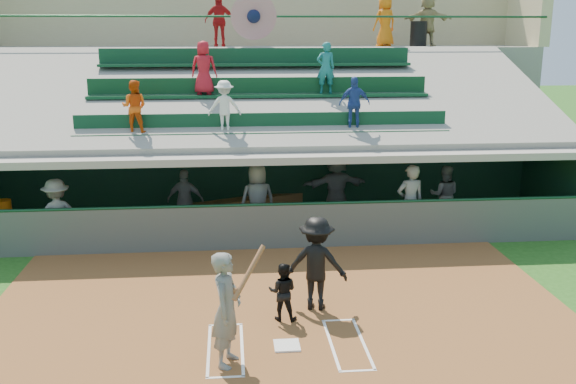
{
  "coord_description": "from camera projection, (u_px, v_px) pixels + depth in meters",
  "views": [
    {
      "loc": [
        -0.88,
        -9.73,
        5.16
      ],
      "look_at": [
        0.34,
        3.5,
        1.8
      ],
      "focal_mm": 40.0,
      "sensor_mm": 36.0,
      "label": 1
    }
  ],
  "objects": [
    {
      "name": "ground",
      "position": [
        287.0,
        347.0,
        10.74
      ],
      "size": [
        100.0,
        100.0,
        0.0
      ],
      "primitive_type": "plane",
      "color": "#1F4F16",
      "rests_on": "ground"
    },
    {
      "name": "dirt_slab",
      "position": [
        284.0,
        333.0,
        11.22
      ],
      "size": [
        11.0,
        9.0,
        0.02
      ],
      "primitive_type": "cube",
      "color": "brown",
      "rests_on": "ground"
    },
    {
      "name": "home_plate",
      "position": [
        287.0,
        345.0,
        10.73
      ],
      "size": [
        0.43,
        0.43,
        0.03
      ],
      "primitive_type": "cube",
      "color": "white",
      "rests_on": "dirt_slab"
    },
    {
      "name": "batters_box_chalk",
      "position": [
        287.0,
        346.0,
        10.73
      ],
      "size": [
        2.65,
        1.85,
        0.01
      ],
      "color": "white",
      "rests_on": "dirt_slab"
    },
    {
      "name": "dugout_floor",
      "position": [
        264.0,
        227.0,
        17.25
      ],
      "size": [
        16.0,
        3.5,
        0.04
      ],
      "primitive_type": "cube",
      "color": "gray",
      "rests_on": "ground"
    },
    {
      "name": "concourse_slab",
      "position": [
        253.0,
        112.0,
        23.21
      ],
      "size": [
        20.0,
        3.0,
        4.6
      ],
      "primitive_type": "cube",
      "color": "gray",
      "rests_on": "ground"
    },
    {
      "name": "grandstand",
      "position": [
        257.0,
        124.0,
        20.33
      ],
      "size": [
        20.4,
        10.4,
        7.8
      ],
      "color": "#4F544F",
      "rests_on": "ground"
    },
    {
      "name": "batter_at_plate",
      "position": [
        227.0,
        309.0,
        9.97
      ],
      "size": [
        0.94,
        0.81,
        1.95
      ],
      "color": "#5D5F5A",
      "rests_on": "dirt_slab"
    },
    {
      "name": "catcher",
      "position": [
        283.0,
        292.0,
        11.61
      ],
      "size": [
        0.6,
        0.51,
        1.08
      ],
      "primitive_type": "imported",
      "rotation": [
        0.0,
        0.0,
        2.94
      ],
      "color": "black",
      "rests_on": "dirt_slab"
    },
    {
      "name": "home_umpire",
      "position": [
        317.0,
        263.0,
        12.03
      ],
      "size": [
        1.29,
        0.96,
        1.79
      ],
      "primitive_type": "imported",
      "rotation": [
        0.0,
        0.0,
        2.86
      ],
      "color": "black",
      "rests_on": "dirt_slab"
    },
    {
      "name": "dugout_bench",
      "position": [
        264.0,
        204.0,
        18.54
      ],
      "size": [
        14.91,
        6.73,
        0.48
      ],
      "primitive_type": "cube",
      "rotation": [
        0.0,
        0.0,
        0.4
      ],
      "color": "olive",
      "rests_on": "dugout_floor"
    },
    {
      "name": "white_table",
      "position": [
        8.0,
        228.0,
        16.05
      ],
      "size": [
        0.73,
        0.56,
        0.63
      ],
      "primitive_type": "cube",
      "rotation": [
        0.0,
        0.0,
        0.03
      ],
      "color": "silver",
      "rests_on": "dugout_floor"
    },
    {
      "name": "water_cooler",
      "position": [
        4.0,
        208.0,
        15.98
      ],
      "size": [
        0.39,
        0.39,
        0.39
      ],
      "primitive_type": "cylinder",
      "color": "orange",
      "rests_on": "white_table"
    },
    {
      "name": "dugout_player_a",
      "position": [
        57.0,
        215.0,
        15.21
      ],
      "size": [
        1.29,
        1.05,
        1.74
      ],
      "primitive_type": "imported",
      "rotation": [
        0.0,
        0.0,
        3.57
      ],
      "color": "#5A5C57",
      "rests_on": "dugout_floor"
    },
    {
      "name": "dugout_player_b",
      "position": [
        185.0,
        200.0,
        16.69
      ],
      "size": [
        1.01,
        0.56,
        1.64
      ],
      "primitive_type": "imported",
      "rotation": [
        0.0,
        0.0,
        2.97
      ],
      "color": "#575954",
      "rests_on": "dugout_floor"
    },
    {
      "name": "dugout_player_c",
      "position": [
        258.0,
        200.0,
        16.24
      ],
      "size": [
        1.03,
        0.79,
        1.87
      ],
      "primitive_type": "imported",
      "rotation": [
        0.0,
        0.0,
        3.38
      ],
      "color": "#595D57",
      "rests_on": "dugout_floor"
    },
    {
      "name": "dugout_player_d",
      "position": [
        336.0,
        187.0,
        17.51
      ],
      "size": [
        1.84,
        0.82,
        1.92
      ],
      "primitive_type": "imported",
      "rotation": [
        0.0,
        0.0,
        3.28
      ],
      "color": "#585B56",
      "rests_on": "dugout_floor"
    },
    {
      "name": "dugout_player_e",
      "position": [
        410.0,
        203.0,
        15.92
      ],
      "size": [
        0.76,
        0.56,
        1.93
      ],
      "primitive_type": "imported",
      "rotation": [
        0.0,
        0.0,
        3.28
      ],
      "color": "#62645F",
      "rests_on": "dugout_floor"
    },
    {
      "name": "dugout_player_f",
      "position": [
        444.0,
        195.0,
        17.3
      ],
      "size": [
        0.92,
        0.81,
        1.61
      ],
      "primitive_type": "imported",
      "rotation": [
        0.0,
        0.0,
        2.85
      ],
      "color": "#60635D",
      "rests_on": "dugout_floor"
    },
    {
      "name": "trash_bin",
      "position": [
        418.0,
        34.0,
        22.15
      ],
      "size": [
        0.57,
        0.57,
        0.86
      ],
      "primitive_type": "cylinder",
      "color": "black",
      "rests_on": "concourse_slab"
    },
    {
      "name": "concourse_staff_a",
      "position": [
        220.0,
        21.0,
        21.62
      ],
      "size": [
        1.0,
        0.42,
        1.71
      ],
      "primitive_type": "imported",
      "rotation": [
        0.0,
        0.0,
        3.14
      ],
      "color": "#A41214",
      "rests_on": "concourse_slab"
    },
    {
      "name": "concourse_staff_b",
      "position": [
        385.0,
        21.0,
        21.96
      ],
      "size": [
        0.97,
        0.81,
        1.71
      ],
      "primitive_type": "imported",
      "rotation": [
        0.0,
        0.0,
        3.51
      ],
      "color": "#D6650C",
      "rests_on": "concourse_slab"
    },
    {
      "name": "concourse_staff_c",
      "position": [
        427.0,
        20.0,
        22.58
      ],
      "size": [
        1.74,
        1.11,
        1.8
      ],
      "primitive_type": "imported",
      "rotation": [
        0.0,
        0.0,
        2.76
      ],
      "color": "tan",
      "rests_on": "concourse_slab"
    }
  ]
}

